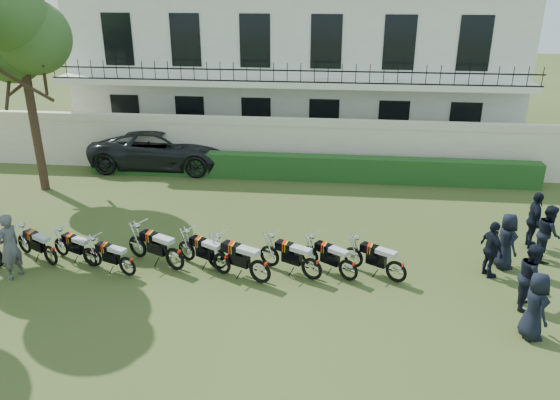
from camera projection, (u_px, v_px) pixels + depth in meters
The scene contains 22 objects.
ground at pixel (257, 264), 15.53m from camera, with size 100.00×100.00×0.00m, color #37451B.
perimeter_wall at pixel (285, 145), 22.46m from camera, with size 30.00×0.35×2.30m.
hedge at pixel (308, 168), 21.87m from camera, with size 18.00×0.60×1.00m, color #174119.
building at pixel (297, 62), 26.99m from camera, with size 20.40×9.60×7.40m.
tree_west_near at pixel (19, 30), 18.82m from camera, with size 3.40×3.20×7.90m.
motorcycle_1 at pixel (50, 251), 15.25m from camera, with size 1.68×0.98×1.02m.
motorcycle_2 at pixel (90, 252), 15.21m from camera, with size 1.64×0.85×0.96m.
motorcycle_3 at pixel (127, 262), 14.70m from camera, with size 1.70×0.78×0.97m.
motorcycle_4 at pixel (174, 254), 14.96m from camera, with size 1.92×1.04×1.14m.
motorcycle_5 at pixel (222, 259), 14.79m from camera, with size 1.73×1.02×1.05m.
motorcycle_6 at pixel (260, 266), 14.31m from camera, with size 1.95×1.04×1.15m.
motorcycle_7 at pixel (312, 264), 14.49m from camera, with size 1.82×1.00×1.08m.
motorcycle_8 at pixel (348, 265), 14.46m from camera, with size 1.62×1.12×1.03m.
motorcycle_9 at pixel (397, 267), 14.38m from camera, with size 1.69×1.08×1.05m.
suv at pixel (163, 148), 23.22m from camera, with size 2.76×5.98×1.66m, color black.
inspector at pixel (9, 247), 14.50m from camera, with size 0.67×0.44×1.84m, color #58585D.
officer_0 at pixel (535, 306), 12.06m from camera, with size 0.79×0.51×1.61m, color black.
officer_1 at pixel (532, 276), 13.18m from camera, with size 0.82×0.64×1.70m, color black.
officer_2 at pixel (492, 250), 14.58m from camera, with size 0.94×0.39×1.61m, color black.
officer_3 at pixel (506, 241), 15.04m from camera, with size 0.79×0.51×1.62m, color black.
officer_4 at pixel (548, 233), 15.47m from camera, with size 0.81×0.63×1.67m, color black.
officer_5 at pixel (534, 220), 16.16m from camera, with size 1.03×0.43×1.76m, color black.
Camera 1 is at (2.14, -13.55, 7.52)m, focal length 35.00 mm.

